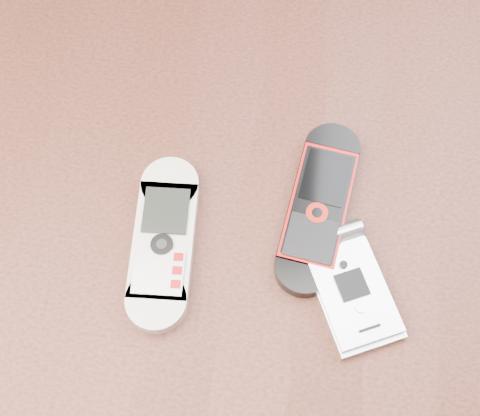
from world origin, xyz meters
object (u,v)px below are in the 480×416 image
(nokia_white, at_px, (164,242))
(motorola_razr, at_px, (352,291))
(table, at_px, (235,257))
(nokia_black_red, at_px, (318,206))

(nokia_white, xyz_separation_m, motorola_razr, (0.15, -0.02, -0.00))
(nokia_white, distance_m, motorola_razr, 0.15)
(nokia_white, bearing_deg, table, 31.15)
(nokia_black_red, bearing_deg, motorola_razr, -57.70)
(table, relative_size, nokia_black_red, 8.07)
(nokia_white, xyz_separation_m, nokia_black_red, (0.12, 0.04, -0.00))
(motorola_razr, bearing_deg, nokia_white, 146.41)
(nokia_black_red, relative_size, motorola_razr, 1.48)
(nokia_black_red, distance_m, motorola_razr, 0.07)
(nokia_white, height_order, nokia_black_red, same)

